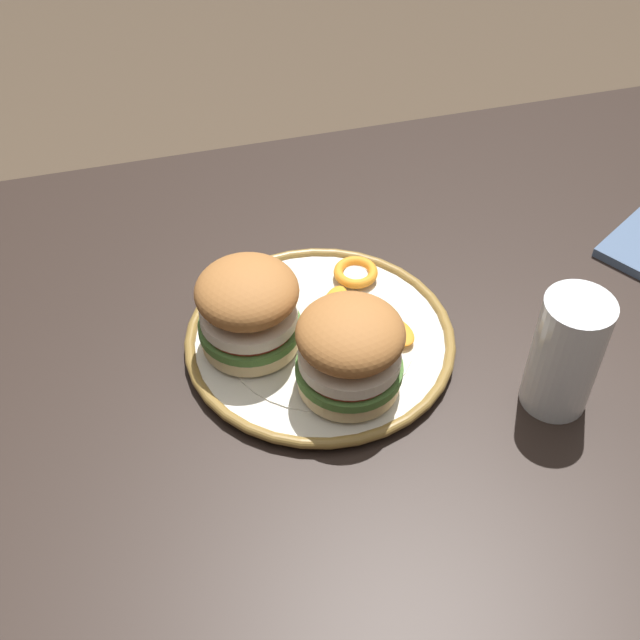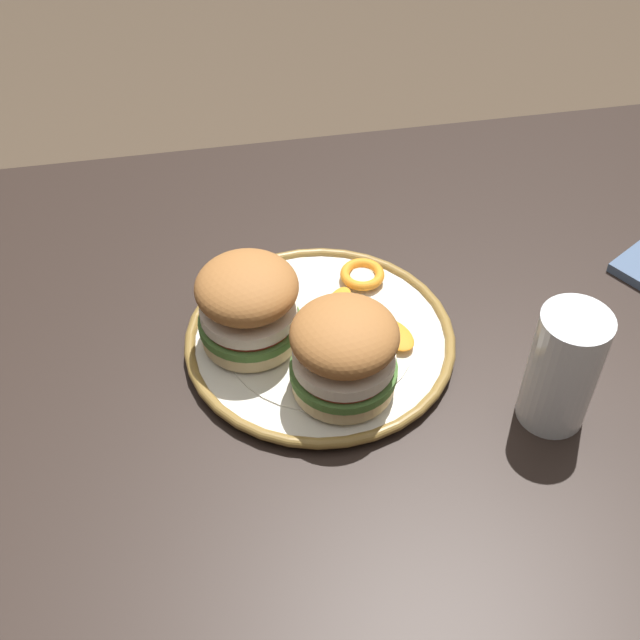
{
  "view_description": "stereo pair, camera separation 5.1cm",
  "coord_description": "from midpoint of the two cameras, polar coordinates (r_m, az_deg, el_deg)",
  "views": [
    {
      "loc": [
        0.18,
        0.57,
        1.41
      ],
      "look_at": [
        0.02,
        -0.04,
        0.78
      ],
      "focal_mm": 46.19,
      "sensor_mm": 36.0,
      "label": 1
    },
    {
      "loc": [
        0.13,
        0.58,
        1.41
      ],
      "look_at": [
        0.02,
        -0.04,
        0.78
      ],
      "focal_mm": 46.19,
      "sensor_mm": 36.0,
      "label": 2
    }
  ],
  "objects": [
    {
      "name": "orange_peel_strip_long",
      "position": [
        0.93,
        -0.6,
        1.0
      ],
      "size": [
        0.06,
        0.07,
        0.01
      ],
      "color": "orange",
      "rests_on": "dinner_plate"
    },
    {
      "name": "orange_peel_curled",
      "position": [
        0.97,
        0.98,
        3.28
      ],
      "size": [
        0.06,
        0.06,
        0.01
      ],
      "color": "orange",
      "rests_on": "dinner_plate"
    },
    {
      "name": "dining_table",
      "position": [
        0.97,
        0.13,
        -7.18
      ],
      "size": [
        1.26,
        0.9,
        0.74
      ],
      "color": "black",
      "rests_on": "ground"
    },
    {
      "name": "dinner_plate",
      "position": [
        0.91,
        -1.61,
        -1.4
      ],
      "size": [
        0.3,
        0.3,
        0.02
      ],
      "color": "silver",
      "rests_on": "dining_table"
    },
    {
      "name": "drinking_glass",
      "position": [
        0.85,
        14.9,
        -2.73
      ],
      "size": [
        0.07,
        0.07,
        0.14
      ],
      "color": "white",
      "rests_on": "dining_table"
    },
    {
      "name": "sandwich_half_right",
      "position": [
        0.87,
        -6.69,
        0.81
      ],
      "size": [
        0.15,
        0.15,
        0.1
      ],
      "color": "beige",
      "rests_on": "dinner_plate"
    },
    {
      "name": "orange_peel_strip_short",
      "position": [
        0.9,
        3.5,
        -0.75
      ],
      "size": [
        0.06,
        0.07,
        0.01
      ],
      "color": "orange",
      "rests_on": "dinner_plate"
    },
    {
      "name": "sandwich_half_left",
      "position": [
        0.82,
        0.3,
        -2.13
      ],
      "size": [
        0.15,
        0.15,
        0.1
      ],
      "color": "beige",
      "rests_on": "dinner_plate"
    }
  ]
}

